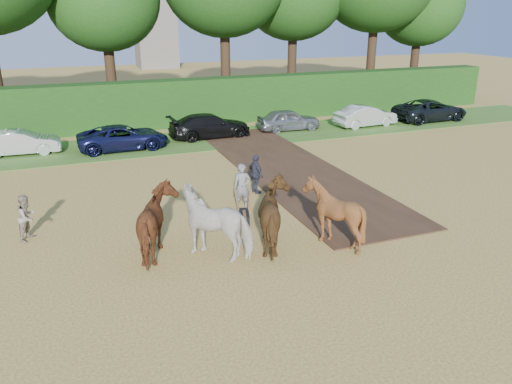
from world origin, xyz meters
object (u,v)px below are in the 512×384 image
parked_cars (235,126)px  spectator_far (256,174)px  spectator_near (27,217)px  plough_team (248,217)px

parked_cars → spectator_far: bearing=-103.8°
spectator_near → spectator_far: (8.67, 1.47, 0.05)m
spectator_near → spectator_far: 8.79m
spectator_near → parked_cars: (11.04, 11.13, -0.08)m
spectator_near → parked_cars: 15.67m
spectator_near → plough_team: 7.37m
spectator_near → plough_team: bearing=-83.8°
plough_team → parked_cars: plough_team is taller
spectator_far → parked_cars: (2.37, 9.65, -0.13)m
spectator_far → parked_cars: spectator_far is taller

